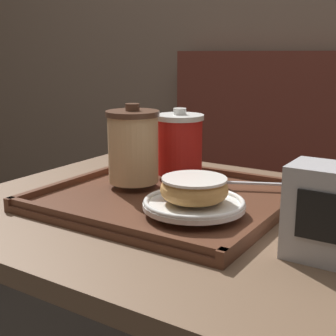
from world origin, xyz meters
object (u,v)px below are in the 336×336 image
donut_chocolate_glazed (194,188)px  spoon (224,181)px  coffee_cup_rear (180,144)px  napkin_dispenser (330,213)px  coffee_cup_front (133,146)px

donut_chocolate_glazed → spoon: 0.16m
spoon → coffee_cup_rear: bearing=-34.6°
donut_chocolate_glazed → napkin_dispenser: bearing=-6.6°
donut_chocolate_glazed → spoon: donut_chocolate_glazed is taller
napkin_dispenser → coffee_cup_front: bearing=165.8°
donut_chocolate_glazed → napkin_dispenser: size_ratio=0.87×
napkin_dispenser → coffee_cup_rear: bearing=150.2°
spoon → napkin_dispenser: (0.24, -0.18, 0.03)m
donut_chocolate_glazed → napkin_dispenser: napkin_dispenser is taller
donut_chocolate_glazed → coffee_cup_front: bearing=157.0°
coffee_cup_front → coffee_cup_rear: size_ratio=1.12×
coffee_cup_front → napkin_dispenser: coffee_cup_front is taller
coffee_cup_front → coffee_cup_rear: (0.04, 0.10, -0.01)m
coffee_cup_front → coffee_cup_rear: 0.11m
coffee_cup_front → donut_chocolate_glazed: 0.19m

